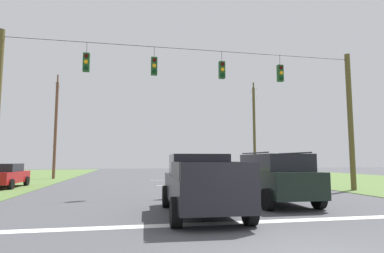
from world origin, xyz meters
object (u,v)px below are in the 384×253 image
(suv_black, at_px, (274,177))
(distant_car_oncoming, at_px, (4,175))
(distant_car_far_parked, at_px, (215,172))
(utility_pole_near_left, at_px, (56,128))
(pickup_truck, at_px, (201,184))
(distant_car_crossing_white, at_px, (253,170))
(overhead_signal_span, at_px, (192,108))
(utility_pole_mid_right, at_px, (254,129))

(suv_black, relative_size, distant_car_oncoming, 1.12)
(distant_car_far_parked, xyz_separation_m, utility_pole_near_left, (-13.44, 6.78, 3.94))
(pickup_truck, height_order, distant_car_crossing_white, pickup_truck)
(distant_car_oncoming, relative_size, distant_car_far_parked, 0.97)
(distant_car_crossing_white, height_order, utility_pole_near_left, utility_pole_near_left)
(pickup_truck, xyz_separation_m, suv_black, (3.45, 1.88, 0.09))
(overhead_signal_span, relative_size, distant_car_crossing_white, 4.44)
(overhead_signal_span, height_order, utility_pole_near_left, utility_pole_near_left)
(suv_black, xyz_separation_m, distant_car_oncoming, (-13.43, 9.89, -0.27))
(overhead_signal_span, height_order, distant_car_far_parked, overhead_signal_span)
(distant_car_crossing_white, bearing_deg, distant_car_far_parked, -144.81)
(distant_car_crossing_white, relative_size, utility_pole_mid_right, 0.44)
(pickup_truck, bearing_deg, distant_car_far_parked, 73.08)
(distant_car_oncoming, bearing_deg, distant_car_far_parked, 10.04)
(suv_black, bearing_deg, pickup_truck, -151.40)
(distant_car_crossing_white, xyz_separation_m, distant_car_far_parked, (-4.45, -3.14, 0.00))
(utility_pole_near_left, bearing_deg, pickup_truck, -66.68)
(overhead_signal_span, bearing_deg, distant_car_crossing_white, 55.14)
(overhead_signal_span, bearing_deg, utility_pole_near_left, 123.69)
(utility_pole_near_left, bearing_deg, utility_pole_mid_right, -0.63)
(suv_black, distance_m, utility_pole_mid_right, 20.60)
(pickup_truck, distance_m, distant_car_oncoming, 15.43)
(distant_car_oncoming, distance_m, distant_car_far_parked, 14.55)
(overhead_signal_span, bearing_deg, suv_black, -58.86)
(utility_pole_mid_right, distance_m, utility_pole_near_left, 19.53)
(pickup_truck, height_order, distant_car_oncoming, pickup_truck)
(distant_car_oncoming, height_order, distant_car_far_parked, same)
(overhead_signal_span, xyz_separation_m, distant_car_crossing_white, (7.90, 11.34, -3.72))
(suv_black, xyz_separation_m, utility_pole_near_left, (-12.54, 19.21, 3.67))
(distant_car_far_parked, bearing_deg, distant_car_oncoming, -169.96)
(distant_car_crossing_white, distance_m, distant_car_far_parked, 5.44)
(distant_car_far_parked, bearing_deg, utility_pole_mid_right, 47.18)
(suv_black, relative_size, distant_car_far_parked, 1.08)
(distant_car_crossing_white, bearing_deg, distant_car_oncoming, -163.19)
(utility_pole_mid_right, xyz_separation_m, utility_pole_near_left, (-19.53, 0.22, -0.23))
(utility_pole_near_left, bearing_deg, distant_car_far_parked, -26.77)
(distant_car_far_parked, relative_size, utility_pole_mid_right, 0.45)
(distant_car_crossing_white, distance_m, utility_pole_near_left, 18.68)
(suv_black, relative_size, utility_pole_near_left, 0.49)
(distant_car_oncoming, relative_size, utility_pole_near_left, 0.44)
(distant_car_oncoming, xyz_separation_m, utility_pole_mid_right, (20.42, 9.10, 4.16))
(distant_car_oncoming, xyz_separation_m, distant_car_far_parked, (14.33, 2.54, 0.00))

